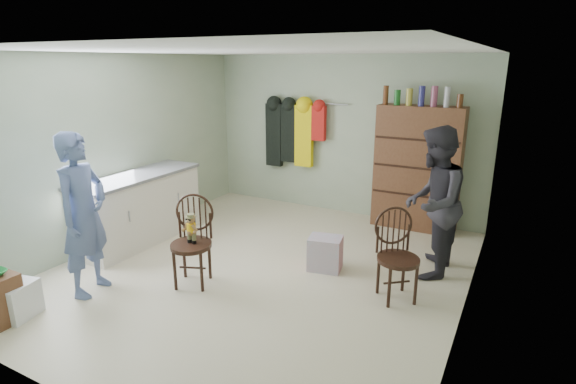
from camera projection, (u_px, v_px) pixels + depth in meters
The scene contains 12 objects.
ground_plane at pixel (262, 269), 5.37m from camera, with size 5.00×5.00×0.00m, color beige.
room_walls at pixel (283, 132), 5.37m from camera, with size 5.00×5.00×5.00m.
counter at pixel (139, 208), 6.12m from camera, with size 0.64×1.86×0.94m.
stool at pixel (0, 299), 4.24m from camera, with size 0.34×0.29×0.48m, color brown.
plastic_tub at pixel (14, 300), 4.35m from camera, with size 0.37×0.35×0.35m, color white.
chair_front at pixel (192, 236), 4.92m from camera, with size 0.58×0.58×1.00m.
chair_far at pixel (396, 251), 4.62m from camera, with size 0.60×0.60×0.96m.
striped_bag at pixel (325, 253), 5.33m from camera, with size 0.38×0.30×0.40m, color #E5727A.
person_left at pixel (83, 215), 4.64m from camera, with size 0.63×0.42×1.74m, color #55679C.
person_right at pixel (433, 203), 5.04m from camera, with size 0.84×0.66×1.73m, color #2D2B33.
dresser at pixel (417, 168), 6.49m from camera, with size 1.20×0.39×2.08m.
coat_rack at pixel (293, 133), 7.41m from camera, with size 1.42×0.12×1.09m.
Camera 1 is at (2.59, -4.16, 2.40)m, focal length 28.00 mm.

